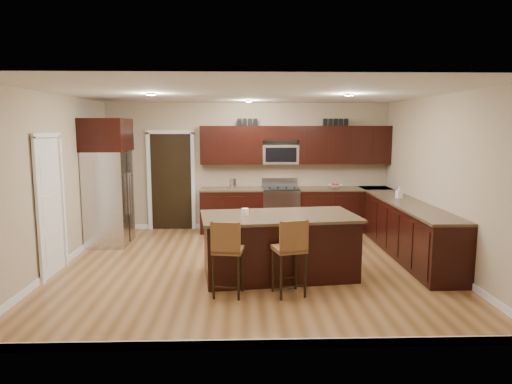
{
  "coord_description": "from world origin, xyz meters",
  "views": [
    {
      "loc": [
        -0.14,
        -7.03,
        2.2
      ],
      "look_at": [
        0.1,
        0.4,
        1.13
      ],
      "focal_mm": 32.0,
      "sensor_mm": 36.0,
      "label": 1
    }
  ],
  "objects_px": {
    "island": "(279,247)",
    "stool_mid": "(291,249)",
    "refrigerator": "(108,181)",
    "range": "(281,209)",
    "stool_left": "(227,250)"
  },
  "relations": [
    {
      "from": "island",
      "to": "stool_mid",
      "type": "relative_size",
      "value": 2.32
    },
    {
      "from": "island",
      "to": "refrigerator",
      "type": "xyz_separation_m",
      "value": [
        -3.03,
        1.94,
        0.78
      ]
    },
    {
      "from": "refrigerator",
      "to": "range",
      "type": "bearing_deg",
      "value": 16.8
    },
    {
      "from": "stool_left",
      "to": "refrigerator",
      "type": "height_order",
      "value": "refrigerator"
    },
    {
      "from": "stool_mid",
      "to": "island",
      "type": "bearing_deg",
      "value": 80.98
    },
    {
      "from": "refrigerator",
      "to": "stool_mid",
      "type": "bearing_deg",
      "value": -41.74
    },
    {
      "from": "stool_left",
      "to": "stool_mid",
      "type": "height_order",
      "value": "stool_mid"
    },
    {
      "from": "stool_mid",
      "to": "refrigerator",
      "type": "xyz_separation_m",
      "value": [
        -3.11,
        2.77,
        0.57
      ]
    },
    {
      "from": "stool_left",
      "to": "refrigerator",
      "type": "xyz_separation_m",
      "value": [
        -2.29,
        2.78,
        0.58
      ]
    },
    {
      "from": "stool_mid",
      "to": "refrigerator",
      "type": "relative_size",
      "value": 0.44
    },
    {
      "from": "stool_left",
      "to": "refrigerator",
      "type": "distance_m",
      "value": 3.64
    },
    {
      "from": "island",
      "to": "stool_mid",
      "type": "height_order",
      "value": "stool_mid"
    },
    {
      "from": "island",
      "to": "range",
      "type": "bearing_deg",
      "value": 77.64
    },
    {
      "from": "island",
      "to": "refrigerator",
      "type": "height_order",
      "value": "refrigerator"
    },
    {
      "from": "range",
      "to": "stool_left",
      "type": "xyz_separation_m",
      "value": [
        -1.01,
        -3.77,
        0.16
      ]
    }
  ]
}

